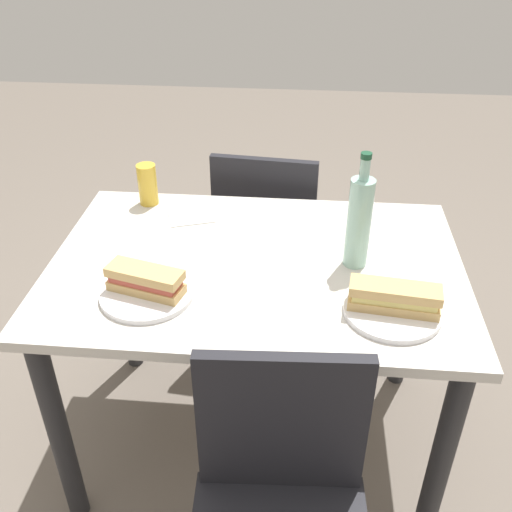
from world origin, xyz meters
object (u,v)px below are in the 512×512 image
chair_far (268,234)px  baguette_sandwich_near (145,280)px  plate_near (147,293)px  water_bottle (359,221)px  knife_near (153,277)px  baguette_sandwich_far (394,297)px  beer_glass (148,184)px  dining_table (256,295)px  chair_near (280,509)px  knife_far (389,294)px  plate_far (392,310)px

chair_far → baguette_sandwich_near: size_ratio=4.02×
plate_near → water_bottle: 0.60m
knife_near → baguette_sandwich_far: 0.63m
chair_far → beer_glass: size_ratio=6.16×
dining_table → baguette_sandwich_far: (0.36, -0.20, 0.17)m
baguette_sandwich_far → knife_near: bearing=173.4°
chair_far → chair_near: (0.11, -1.18, 0.00)m
knife_far → chair_near: bearing=-119.1°
plate_near → beer_glass: beer_glass is taller
baguette_sandwich_far → knife_far: bearing=95.0°
baguette_sandwich_near → knife_far: bearing=3.6°
plate_far → baguette_sandwich_near: bearing=178.6°
chair_far → plate_near: 0.86m
baguette_sandwich_far → baguette_sandwich_near: bearing=178.6°
baguette_sandwich_far → knife_far: size_ratio=1.27×
plate_far → baguette_sandwich_far: (0.00, 0.00, 0.04)m
baguette_sandwich_near → knife_near: size_ratio=1.20×
baguette_sandwich_near → knife_far: baguette_sandwich_near is taller
chair_near → knife_far: chair_near is taller
plate_far → plate_near: bearing=178.6°
plate_near → chair_near: bearing=-47.2°
chair_near → beer_glass: (-0.49, 0.91, 0.33)m
dining_table → chair_near: bearing=-79.7°
chair_far → plate_far: bearing=-64.9°
water_bottle → baguette_sandwich_near: bearing=-159.8°
baguette_sandwich_near → knife_near: baguette_sandwich_near is taller
baguette_sandwich_near → water_bottle: (0.55, 0.20, 0.09)m
baguette_sandwich_far → beer_glass: beer_glass is taller
chair_near → baguette_sandwich_near: chair_near is taller
plate_near → baguette_sandwich_near: baguette_sandwich_near is taller
plate_near → plate_far: 0.63m
dining_table → baguette_sandwich_near: size_ratio=5.54×
chair_far → baguette_sandwich_far: (0.37, -0.79, 0.31)m
dining_table → plate_near: (-0.27, -0.18, 0.12)m
dining_table → plate_near: bearing=-145.8°
knife_near → water_bottle: size_ratio=0.52×
plate_near → knife_far: (0.62, 0.04, 0.01)m
baguette_sandwich_near → plate_far: size_ratio=0.86×
knife_near → water_bottle: (0.54, 0.14, 0.12)m
water_bottle → beer_glass: size_ratio=2.44×
plate_near → water_bottle: (0.55, 0.20, 0.13)m
knife_near → plate_near: bearing=-93.8°
dining_table → plate_near: plate_near is taller
water_bottle → plate_far: bearing=-69.1°
baguette_sandwich_far → plate_near: bearing=178.6°
knife_near → baguette_sandwich_far: bearing=-6.6°
plate_far → beer_glass: bearing=145.2°
baguette_sandwich_far → knife_far: (-0.00, 0.05, -0.03)m
baguette_sandwich_near → beer_glass: beer_glass is taller
plate_near → knife_near: (0.00, 0.06, 0.01)m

